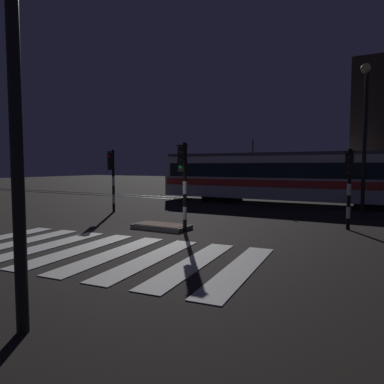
{
  "coord_description": "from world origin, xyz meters",
  "views": [
    {
      "loc": [
        7.24,
        -9.54,
        2.44
      ],
      "look_at": [
        0.37,
        2.8,
        1.4
      ],
      "focal_mm": 33.71,
      "sensor_mm": 36.0,
      "label": 1
    }
  ],
  "objects_px": {
    "traffic_light_corner_far_right": "(349,177)",
    "traffic_light_median_centre": "(183,173)",
    "street_lamp_trackside_right": "(365,122)",
    "tram": "(292,177)",
    "traffic_light_corner_far_left": "(112,171)"
  },
  "relations": [
    {
      "from": "traffic_light_corner_far_right",
      "to": "tram",
      "type": "distance_m",
      "value": 8.98
    },
    {
      "from": "traffic_light_corner_far_right",
      "to": "tram",
      "type": "xyz_separation_m",
      "value": [
        -4.06,
        8.0,
        -0.27
      ]
    },
    {
      "from": "tram",
      "to": "street_lamp_trackside_right",
      "type": "bearing_deg",
      "value": -38.73
    },
    {
      "from": "traffic_light_median_centre",
      "to": "tram",
      "type": "height_order",
      "value": "tram"
    },
    {
      "from": "traffic_light_corner_far_right",
      "to": "traffic_light_median_centre",
      "type": "distance_m",
      "value": 6.22
    },
    {
      "from": "street_lamp_trackside_right",
      "to": "traffic_light_median_centre",
      "type": "bearing_deg",
      "value": -123.67
    },
    {
      "from": "traffic_light_corner_far_right",
      "to": "traffic_light_median_centre",
      "type": "height_order",
      "value": "traffic_light_median_centre"
    },
    {
      "from": "traffic_light_median_centre",
      "to": "street_lamp_trackside_right",
      "type": "relative_size",
      "value": 0.46
    },
    {
      "from": "traffic_light_corner_far_right",
      "to": "street_lamp_trackside_right",
      "type": "distance_m",
      "value": 5.25
    },
    {
      "from": "traffic_light_corner_far_right",
      "to": "street_lamp_trackside_right",
      "type": "xyz_separation_m",
      "value": [
        0.17,
        4.61,
        2.49
      ]
    },
    {
      "from": "street_lamp_trackside_right",
      "to": "tram",
      "type": "bearing_deg",
      "value": 141.27
    },
    {
      "from": "traffic_light_median_centre",
      "to": "tram",
      "type": "xyz_separation_m",
      "value": [
        1.13,
        11.44,
        -0.4
      ]
    },
    {
      "from": "tram",
      "to": "traffic_light_corner_far_left",
      "type": "bearing_deg",
      "value": -131.17
    },
    {
      "from": "traffic_light_corner_far_left",
      "to": "tram",
      "type": "relative_size",
      "value": 0.19
    },
    {
      "from": "traffic_light_corner_far_right",
      "to": "traffic_light_median_centre",
      "type": "bearing_deg",
      "value": -146.51
    }
  ]
}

